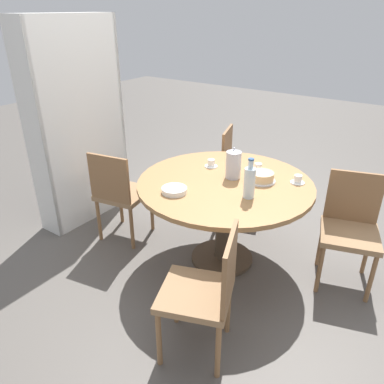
# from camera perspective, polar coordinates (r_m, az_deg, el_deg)

# --- Properties ---
(ground_plane) EXTENTS (14.00, 14.00, 0.00)m
(ground_plane) POSITION_cam_1_polar(r_m,az_deg,el_deg) (3.36, 4.56, -10.10)
(ground_plane) COLOR #56514C
(dining_table) EXTENTS (1.40, 1.40, 0.75)m
(dining_table) POSITION_cam_1_polar(r_m,az_deg,el_deg) (3.03, 4.97, -0.66)
(dining_table) COLOR #473828
(dining_table) RESTS_ON ground_plane
(chair_a) EXTENTS (0.53, 0.53, 0.88)m
(chair_a) POSITION_cam_1_polar(r_m,az_deg,el_deg) (3.98, 7.16, 3.83)
(chair_a) COLOR olive
(chair_a) RESTS_ON ground_plane
(chair_b) EXTENTS (0.49, 0.49, 0.88)m
(chair_b) POSITION_cam_1_polar(r_m,az_deg,el_deg) (3.45, -10.92, -0.05)
(chair_b) COLOR olive
(chair_b) RESTS_ON ground_plane
(chair_c) EXTENTS (0.54, 0.54, 0.88)m
(chair_c) POSITION_cam_1_polar(r_m,az_deg,el_deg) (2.30, 2.05, -14.75)
(chair_c) COLOR olive
(chair_c) RESTS_ON ground_plane
(chair_d) EXTENTS (0.52, 0.52, 0.88)m
(chair_d) POSITION_cam_1_polar(r_m,az_deg,el_deg) (3.12, 22.95, -4.89)
(chair_d) COLOR olive
(chair_d) RESTS_ON ground_plane
(bookshelf) EXTENTS (0.98, 0.28, 1.95)m
(bookshelf) POSITION_cam_1_polar(r_m,az_deg,el_deg) (3.82, -16.81, 9.39)
(bookshelf) COLOR silver
(bookshelf) RESTS_ON ground_plane
(coffee_pot) EXTENTS (0.12, 0.12, 0.26)m
(coffee_pot) POSITION_cam_1_polar(r_m,az_deg,el_deg) (3.01, 6.33, 4.27)
(coffee_pot) COLOR silver
(coffee_pot) RESTS_ON dining_table
(water_bottle) EXTENTS (0.08, 0.08, 0.30)m
(water_bottle) POSITION_cam_1_polar(r_m,az_deg,el_deg) (2.70, 8.76, 1.54)
(water_bottle) COLOR silver
(water_bottle) RESTS_ON dining_table
(cake_main) EXTENTS (0.22, 0.22, 0.08)m
(cake_main) POSITION_cam_1_polar(r_m,az_deg,el_deg) (3.00, 10.57, 2.25)
(cake_main) COLOR silver
(cake_main) RESTS_ON dining_table
(cup_a) EXTENTS (0.11, 0.11, 0.07)m
(cup_a) POSITION_cam_1_polar(r_m,az_deg,el_deg) (3.05, 15.81, 1.79)
(cup_a) COLOR white
(cup_a) RESTS_ON dining_table
(cup_b) EXTENTS (0.11, 0.11, 0.07)m
(cup_b) POSITION_cam_1_polar(r_m,az_deg,el_deg) (3.24, 2.93, 4.32)
(cup_b) COLOR white
(cup_b) RESTS_ON dining_table
(cup_c) EXTENTS (0.11, 0.11, 0.07)m
(cup_c) POSITION_cam_1_polar(r_m,az_deg,el_deg) (3.21, 10.02, 3.66)
(cup_c) COLOR white
(cup_c) RESTS_ON dining_table
(plate_stack) EXTENTS (0.19, 0.19, 0.04)m
(plate_stack) POSITION_cam_1_polar(r_m,az_deg,el_deg) (2.78, -2.71, 0.28)
(plate_stack) COLOR white
(plate_stack) RESTS_ON dining_table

